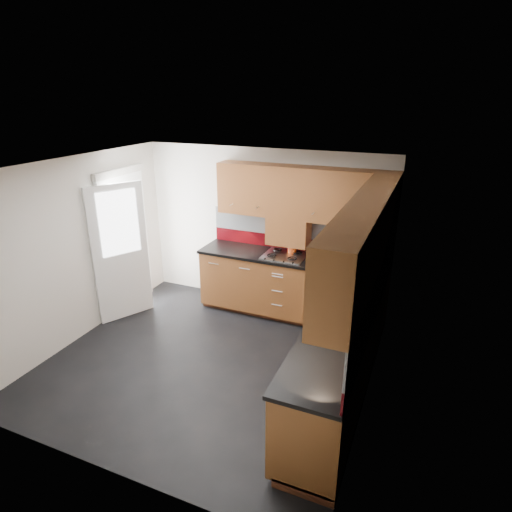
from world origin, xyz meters
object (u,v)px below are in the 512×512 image
at_px(gas_hob, 284,256).
at_px(utensil_pot, 292,247).
at_px(food_processor, 355,289).
at_px(toaster, 335,254).

height_order(gas_hob, utensil_pot, utensil_pot).
xyz_separation_m(gas_hob, utensil_pot, (0.06, 0.15, 0.09)).
height_order(gas_hob, food_processor, food_processor).
height_order(utensil_pot, food_processor, utensil_pot).
xyz_separation_m(toaster, food_processor, (0.49, -1.14, 0.05)).
bearing_deg(utensil_pot, toaster, 1.28).
bearing_deg(toaster, gas_hob, -166.27).
height_order(gas_hob, toaster, toaster).
bearing_deg(utensil_pot, food_processor, -45.20).
xyz_separation_m(gas_hob, food_processor, (1.18, -0.97, 0.12)).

